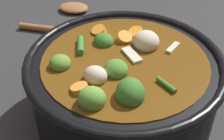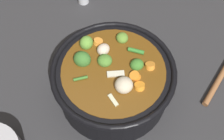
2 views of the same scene
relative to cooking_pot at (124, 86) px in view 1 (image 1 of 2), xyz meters
name	(u,v)px [view 1 (image 1 of 2)]	position (x,y,z in m)	size (l,w,h in m)	color
ground_plane	(123,113)	(0.00, 0.00, -0.06)	(1.10, 1.10, 0.00)	#2D2D30
cooking_pot	(124,86)	(0.00, 0.00, 0.00)	(0.31, 0.31, 0.14)	black
wooden_spoon	(68,16)	(-0.35, -0.08, -0.06)	(0.19, 0.19, 0.02)	#915C36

